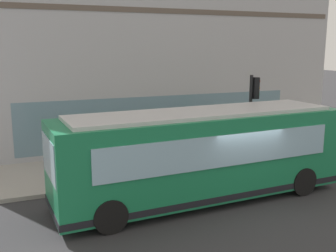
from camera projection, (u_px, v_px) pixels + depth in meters
ground at (236, 199)px, 13.61m from camera, size 120.00×120.00×0.00m
sidewalk_curb at (180, 161)px, 17.88m from camera, size 4.21×40.00×0.15m
building_corner at (142, 28)px, 21.49m from camera, size 6.41×19.72×12.33m
city_bus_nearside at (202, 155)px, 13.38m from camera, size 3.01×10.15×3.07m
traffic_light_near_corner at (253, 102)px, 16.79m from camera, size 0.32×0.49×3.84m
fire_hydrant at (316, 137)px, 20.72m from camera, size 0.35×0.35×0.74m
pedestrian_near_building_entrance at (188, 135)px, 18.13m from camera, size 0.32×0.32×1.76m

